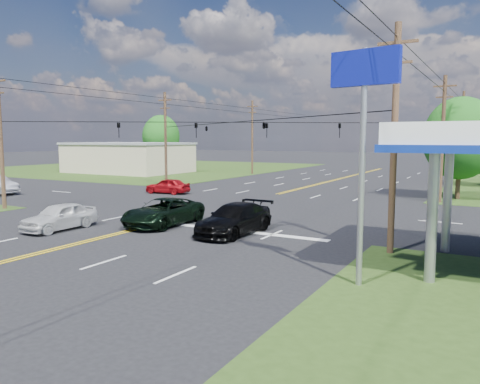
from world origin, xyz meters
The scene contains 19 objects.
ground centered at (0.00, 12.00, 0.00)m, with size 280.00×280.00×0.00m, color black.
grass_nw centered at (-35.00, 44.00, 0.00)m, with size 46.00×48.00×0.03m, color #253D13.
stop_bar centered at (5.00, 4.00, 0.00)m, with size 10.00×0.50×0.02m, color silver.
retail_nw centered at (-30.00, 34.00, 2.00)m, with size 16.00×11.00×4.00m, color #C3B692.
pole_sw centered at (-13.00, 3.00, 4.92)m, with size 1.60×0.28×9.50m.
pole_se centered at (13.00, 3.00, 4.92)m, with size 1.60×0.28×9.50m.
pole_nw centered at (-13.00, 21.00, 4.92)m, with size 1.60×0.28×9.50m.
pole_ne centered at (13.00, 21.00, 4.92)m, with size 1.60×0.28×9.50m.
pole_left_far centered at (-13.00, 40.00, 5.17)m, with size 1.60×0.28×10.00m.
pole_right_far centered at (13.00, 40.00, 5.17)m, with size 1.60×0.28×10.00m.
span_wire_signals centered at (0.00, 12.00, 6.00)m, with size 26.00×18.00×1.13m.
power_lines centered at (0.00, 10.00, 8.60)m, with size 26.04×100.00×0.64m.
tree_right_a centered at (14.00, 24.00, 4.87)m, with size 5.70×5.70×8.18m.
tree_far_l centered at (-32.00, 44.00, 5.19)m, with size 6.08×6.08×8.72m.
pickup_dkgreen centered at (0.50, 3.50, 0.75)m, with size 2.49×5.39×1.50m, color black.
suv_black centered at (5.19, 3.37, 0.77)m, with size 2.15×5.29×1.53m, color black.
pickup_white centered at (-3.50, -0.25, 0.72)m, with size 1.70×4.22×1.44m, color silver.
sedan_red centered at (-8.78, 15.80, 0.68)m, with size 1.61×3.99×1.36m, color #A00B12.
polesign_se centered at (13.00, -2.00, 6.01)m, with size 2.26×0.60×7.67m.
Camera 1 is at (16.89, -17.05, 4.84)m, focal length 35.00 mm.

